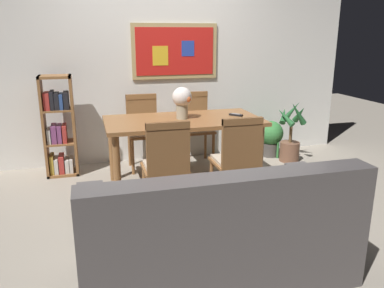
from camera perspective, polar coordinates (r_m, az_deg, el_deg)
name	(u,v)px	position (r m, az deg, el deg)	size (l,w,h in m)	color
ground_plane	(187,201)	(3.97, -0.79, -8.32)	(12.00, 12.00, 0.00)	gray
wall_back_with_painting	(157,60)	(5.10, -5.15, 12.18)	(5.20, 0.14, 2.60)	silver
dining_table	(184,127)	(4.18, -1.26, 2.45)	(1.66, 0.85, 0.75)	brown
dining_chair_far_left	(143,125)	(4.84, -7.21, 2.74)	(0.40, 0.41, 0.91)	brown
dining_chair_near_right	(237,155)	(3.64, 6.69, -1.61)	(0.40, 0.41, 0.91)	brown
dining_chair_far_right	(195,122)	(5.00, 0.46, 3.31)	(0.40, 0.41, 0.91)	brown
dining_chair_near_left	(166,160)	(3.47, -3.81, -2.43)	(0.40, 0.41, 0.91)	brown
leather_couch	(218,236)	(2.68, 3.87, -13.42)	(1.80, 0.84, 0.84)	#514C4C
bookshelf	(59,129)	(4.79, -19.01, 2.08)	(0.36, 0.28, 1.18)	brown
potted_ivy	(271,137)	(5.41, 11.51, 1.03)	(0.34, 0.34, 0.56)	#4C4742
potted_palm	(290,139)	(5.23, 14.27, 0.77)	(0.39, 0.39, 0.82)	brown
flower_vase	(182,100)	(4.13, -1.45, 6.51)	(0.21, 0.21, 0.34)	tan
tv_remote	(236,115)	(4.34, 6.48, 4.29)	(0.14, 0.15, 0.02)	black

